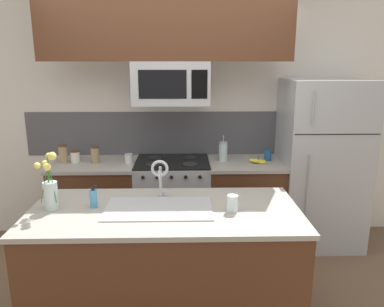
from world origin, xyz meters
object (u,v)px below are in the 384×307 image
Objects in this scene: banana_bunch at (258,161)px; coffee_tin at (268,155)px; microwave at (171,83)px; storage_jar_medium at (75,157)px; storage_jar_short at (95,155)px; french_press at (223,151)px; flower_vase at (50,191)px; storage_jar_tall at (63,154)px; sink_faucet at (160,173)px; storage_jar_squat at (129,158)px; drinking_glass at (233,203)px; dish_soap_bottle at (93,198)px; stove_range at (173,203)px; refrigerator at (320,164)px.

banana_bunch is 0.17m from coffee_tin.
storage_jar_medium is at bearing 177.73° from microwave.
french_press reaches higher than storage_jar_short.
coffee_tin is 2.23m from flower_vase.
sink_faucet is at bearing -44.63° from storage_jar_tall.
storage_jar_squat is at bearing -3.54° from storage_jar_short.
coffee_tin is 0.26× the size of flower_vase.
drinking_glass is (0.90, -1.28, 0.01)m from storage_jar_squat.
flower_vase is at bearing -81.84° from storage_jar_medium.
microwave is 4.51× the size of dish_soap_bottle.
microwave is 0.88m from storage_jar_squat.
stove_range is 5.64× the size of dish_soap_bottle.
flower_vase is (-0.03, -1.23, 0.05)m from storage_jar_short.
microwave reaches higher than french_press.
stove_range is 1.26m from microwave.
drinking_glass is (1.58, -1.32, -0.03)m from storage_jar_tall.
microwave is 1.49m from dish_soap_bottle.
french_press is at bearing 1.57° from storage_jar_tall.
refrigerator is 2.68m from storage_jar_tall.
refrigerator is 14.87× the size of drinking_glass.
storage_jar_tall is at bearing 176.38° from storage_jar_short.
french_press reaches higher than storage_jar_squat.
storage_jar_tall reaches higher than storage_jar_squat.
storage_jar_squat is (0.68, -0.04, -0.04)m from storage_jar_tall.
dish_soap_bottle reaches higher than storage_jar_squat.
sink_faucet is 0.60m from drinking_glass.
storage_jar_short is at bearing -178.21° from coffee_tin.
storage_jar_short is at bearing -179.36° from refrigerator.
flower_vase is at bearing -107.47° from storage_jar_squat.
refrigerator reaches higher than dish_soap_bottle.
microwave is at bearing 86.51° from sink_faucet.
banana_bunch is at bearing -2.63° from microwave.
storage_jar_tall is 1.08× the size of storage_jar_short.
storage_jar_medium is at bearing 177.56° from banana_bunch.
storage_jar_short is 1.26m from sink_faucet.
flower_vase reaches higher than coffee_tin.
storage_jar_squat is 1.08m from sink_faucet.
storage_jar_short is 1.23m from dish_soap_bottle.
dish_soap_bottle reaches higher than stove_range.
storage_jar_medium is at bearing 175.24° from storage_jar_squat.
storage_jar_squat reaches higher than stove_range.
stove_range is at bearing 176.01° from banana_bunch.
dish_soap_bottle is at bearing -149.61° from refrigerator.
banana_bunch is 1.72× the size of coffee_tin.
drinking_glass is (1.25, -1.30, -0.03)m from storage_jar_short.
stove_range is at bearing 109.33° from drinking_glass.
refrigerator is 6.58× the size of french_press.
refrigerator is 2.43m from dish_soap_bottle.
dish_soap_bottle is (-1.06, -1.27, -0.03)m from french_press.
storage_jar_short is 0.35m from storage_jar_squat.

